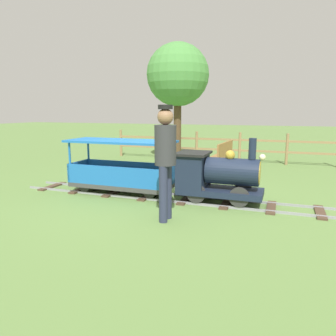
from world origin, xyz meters
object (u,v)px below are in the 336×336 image
Objects in this scene: park_bench at (220,159)px; conductor_person at (165,154)px; passenger_car at (121,172)px; locomotive at (215,175)px; oak_tree_near at (178,76)px.

conductor_person is at bearing -2.13° from park_bench.
passenger_car reaches higher than park_bench.
conductor_person is (1.09, -0.48, 0.47)m from locomotive.
locomotive is 0.89× the size of conductor_person.
locomotive reaches higher than passenger_car.
locomotive is 2.29m from park_bench.
conductor_person reaches higher than locomotive.
locomotive is at bearing 9.04° from park_bench.
park_bench is at bearing 40.94° from oak_tree_near.
park_bench is 3.38m from oak_tree_near.
passenger_car is at bearing -31.85° from park_bench.
oak_tree_near reaches higher than passenger_car.
conductor_person reaches higher than park_bench.
conductor_person is at bearing 16.53° from oak_tree_near.
locomotive is 1.09× the size of park_bench.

